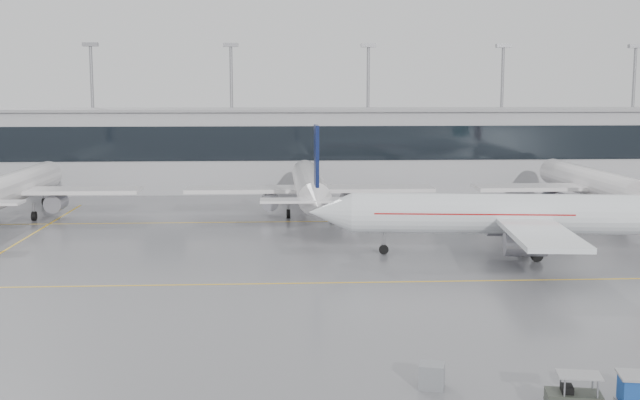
{
  "coord_description": "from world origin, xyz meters",
  "views": [
    {
      "loc": [
        -4.24,
        -61.95,
        15.18
      ],
      "look_at": [
        0.0,
        12.0,
        5.0
      ],
      "focal_mm": 45.0,
      "sensor_mm": 36.0,
      "label": 1
    }
  ],
  "objects": [
    {
      "name": "baggage_tug",
      "position": [
        9.87,
        -26.31,
        0.66
      ],
      "size": [
        3.93,
        2.06,
        1.86
      ],
      "rotation": [
        0.0,
        0.0,
        -0.19
      ],
      "color": "#32362E",
      "rests_on": "ground"
    },
    {
      "name": "parked_jet_d",
      "position": [
        35.0,
        33.69,
        3.71
      ],
      "size": [
        29.64,
        36.96,
        11.72
      ],
      "rotation": [
        0.0,
        0.0,
        1.57
      ],
      "color": "white",
      "rests_on": "ground"
    },
    {
      "name": "parked_jet_b",
      "position": [
        -35.0,
        33.69,
        3.71
      ],
      "size": [
        29.64,
        36.96,
        11.72
      ],
      "rotation": [
        0.0,
        0.0,
        1.57
      ],
      "color": "white",
      "rests_on": "ground"
    },
    {
      "name": "gse_unit",
      "position": [
        3.75,
        -22.87,
        0.64
      ],
      "size": [
        1.55,
        1.48,
        1.27
      ],
      "primitive_type": "cube",
      "rotation": [
        0.0,
        0.0,
        -0.28
      ],
      "color": "gray",
      "rests_on": "ground"
    },
    {
      "name": "ground",
      "position": [
        0.0,
        0.0,
        0.0
      ],
      "size": [
        320.0,
        320.0,
        0.0
      ],
      "primitive_type": "plane",
      "color": "slate",
      "rests_on": "ground"
    },
    {
      "name": "taxi_line_cross",
      "position": [
        -30.0,
        15.0,
        0.01
      ],
      "size": [
        0.25,
        60.0,
        0.01
      ],
      "primitive_type": "cube",
      "color": "yellow",
      "rests_on": "ground"
    },
    {
      "name": "terminal_glass",
      "position": [
        0.0,
        54.45,
        7.5
      ],
      "size": [
        180.0,
        0.2,
        5.0
      ],
      "primitive_type": "cube",
      "color": "black",
      "rests_on": "ground"
    },
    {
      "name": "terminal_roof",
      "position": [
        0.0,
        62.0,
        12.2
      ],
      "size": [
        182.0,
        16.0,
        0.4
      ],
      "primitive_type": "cube",
      "color": "gray",
      "rests_on": "ground"
    },
    {
      "name": "taxi_line_main",
      "position": [
        0.0,
        0.0,
        0.01
      ],
      "size": [
        120.0,
        0.25,
        0.01
      ],
      "primitive_type": "cube",
      "color": "yellow",
      "rests_on": "ground"
    },
    {
      "name": "parked_jet_c",
      "position": [
        -0.0,
        33.69,
        3.71
      ],
      "size": [
        29.64,
        36.96,
        11.72
      ],
      "rotation": [
        0.0,
        0.0,
        1.57
      ],
      "color": "white",
      "rests_on": "ground"
    },
    {
      "name": "taxi_line_north",
      "position": [
        0.0,
        30.0,
        0.01
      ],
      "size": [
        120.0,
        0.25,
        0.01
      ],
      "primitive_type": "cube",
      "color": "yellow",
      "rests_on": "ground"
    },
    {
      "name": "air_canada_jet",
      "position": [
        18.13,
        9.58,
        3.83
      ],
      "size": [
        37.86,
        30.79,
        12.03
      ],
      "rotation": [
        0.0,
        0.0,
        3.03
      ],
      "color": "white",
      "rests_on": "ground"
    },
    {
      "name": "light_masts",
      "position": [
        0.0,
        68.0,
        13.34
      ],
      "size": [
        156.4,
        1.0,
        22.6
      ],
      "color": "gray",
      "rests_on": "ground"
    },
    {
      "name": "terminal",
      "position": [
        0.0,
        62.0,
        6.0
      ],
      "size": [
        180.0,
        15.0,
        12.0
      ],
      "primitive_type": "cube",
      "color": "#A4A4A8",
      "rests_on": "ground"
    }
  ]
}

